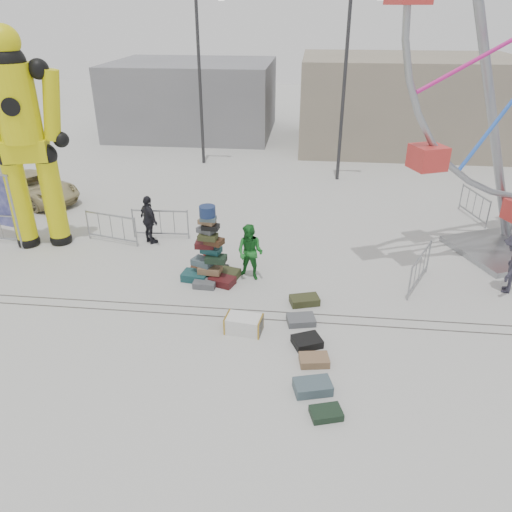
# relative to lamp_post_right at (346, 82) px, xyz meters

# --- Properties ---
(ground) EXTENTS (90.00, 90.00, 0.00)m
(ground) POSITION_rel_lamp_post_right_xyz_m (-3.09, -13.00, -4.48)
(ground) COLOR #9E9E99
(ground) RESTS_ON ground
(track_line_near) EXTENTS (40.00, 0.04, 0.01)m
(track_line_near) POSITION_rel_lamp_post_right_xyz_m (-3.09, -12.40, -4.48)
(track_line_near) COLOR #47443F
(track_line_near) RESTS_ON ground
(track_line_far) EXTENTS (40.00, 0.04, 0.01)m
(track_line_far) POSITION_rel_lamp_post_right_xyz_m (-3.09, -12.00, -4.48)
(track_line_far) COLOR #47443F
(track_line_far) RESTS_ON ground
(building_right) EXTENTS (12.00, 8.00, 5.00)m
(building_right) POSITION_rel_lamp_post_right_xyz_m (3.91, 7.00, -1.98)
(building_right) COLOR gray
(building_right) RESTS_ON ground
(building_left) EXTENTS (10.00, 8.00, 4.40)m
(building_left) POSITION_rel_lamp_post_right_xyz_m (-9.09, 9.00, -2.28)
(building_left) COLOR gray
(building_left) RESTS_ON ground
(lamp_post_right) EXTENTS (1.41, 0.25, 8.00)m
(lamp_post_right) POSITION_rel_lamp_post_right_xyz_m (0.00, 0.00, 0.00)
(lamp_post_right) COLOR #2D2D30
(lamp_post_right) RESTS_ON ground
(lamp_post_left) EXTENTS (1.41, 0.25, 8.00)m
(lamp_post_left) POSITION_rel_lamp_post_right_xyz_m (-7.00, 2.00, 0.00)
(lamp_post_left) COLOR #2D2D30
(lamp_post_left) RESTS_ON ground
(suitcase_tower) EXTENTS (1.81, 1.52, 2.43)m
(suitcase_tower) POSITION_rel_lamp_post_right_xyz_m (-4.33, -10.37, -3.80)
(suitcase_tower) COLOR #18474A
(suitcase_tower) RESTS_ON ground
(crash_test_dummy) EXTENTS (2.92, 1.30, 7.35)m
(crash_test_dummy) POSITION_rel_lamp_post_right_xyz_m (-10.65, -8.50, -0.61)
(crash_test_dummy) COLOR black
(crash_test_dummy) RESTS_ON ground
(steamer_trunk) EXTENTS (1.00, 0.66, 0.44)m
(steamer_trunk) POSITION_rel_lamp_post_right_xyz_m (-2.95, -13.00, -4.26)
(steamer_trunk) COLOR silver
(steamer_trunk) RESTS_ON ground
(row_case_0) EXTENTS (0.91, 0.69, 0.22)m
(row_case_0) POSITION_rel_lamp_post_right_xyz_m (-1.41, -11.48, -4.37)
(row_case_0) COLOR #373B1D
(row_case_0) RESTS_ON ground
(row_case_1) EXTENTS (0.83, 0.68, 0.18)m
(row_case_1) POSITION_rel_lamp_post_right_xyz_m (-1.48, -12.45, -4.39)
(row_case_1) COLOR #56595E
(row_case_1) RESTS_ON ground
(row_case_2) EXTENTS (0.86, 0.79, 0.20)m
(row_case_2) POSITION_rel_lamp_post_right_xyz_m (-1.30, -13.40, -4.38)
(row_case_2) COLOR black
(row_case_2) RESTS_ON ground
(row_case_3) EXTENTS (0.76, 0.58, 0.20)m
(row_case_3) POSITION_rel_lamp_post_right_xyz_m (-1.12, -14.11, -4.38)
(row_case_3) COLOR #886545
(row_case_3) RESTS_ON ground
(row_case_4) EXTENTS (0.93, 0.72, 0.24)m
(row_case_4) POSITION_rel_lamp_post_right_xyz_m (-1.15, -15.06, -4.36)
(row_case_4) COLOR #455A63
(row_case_4) RESTS_ON ground
(row_case_5) EXTENTS (0.74, 0.61, 0.17)m
(row_case_5) POSITION_rel_lamp_post_right_xyz_m (-0.86, -15.79, -4.40)
(row_case_5) COLOR black
(row_case_5) RESTS_ON ground
(barricade_dummy_a) EXTENTS (2.00, 0.11, 1.10)m
(barricade_dummy_a) POSITION_rel_lamp_post_right_xyz_m (-12.13, -8.63, -3.93)
(barricade_dummy_a) COLOR gray
(barricade_dummy_a) RESTS_ON ground
(barricade_dummy_b) EXTENTS (1.96, 0.58, 1.10)m
(barricade_dummy_b) POSITION_rel_lamp_post_right_xyz_m (-8.30, -8.14, -3.93)
(barricade_dummy_b) COLOR gray
(barricade_dummy_b) RESTS_ON ground
(barricade_dummy_c) EXTENTS (2.00, 0.17, 1.10)m
(barricade_dummy_c) POSITION_rel_lamp_post_right_xyz_m (-6.68, -7.57, -3.93)
(barricade_dummy_c) COLOR gray
(barricade_dummy_c) RESTS_ON ground
(barricade_wheel_front) EXTENTS (0.96, 1.85, 1.10)m
(barricade_wheel_front) POSITION_rel_lamp_post_right_xyz_m (1.96, -10.07, -3.93)
(barricade_wheel_front) COLOR gray
(barricade_wheel_front) RESTS_ON ground
(barricade_wheel_back) EXTENTS (0.60, 1.96, 1.10)m
(barricade_wheel_back) POSITION_rel_lamp_post_right_xyz_m (5.05, -4.43, -3.93)
(barricade_wheel_back) COLOR gray
(barricade_wheel_back) RESTS_ON ground
(pedestrian_red) EXTENTS (0.59, 0.39, 1.59)m
(pedestrian_red) POSITION_rel_lamp_post_right_xyz_m (-4.44, -9.70, -3.69)
(pedestrian_red) COLOR #9E2216
(pedestrian_red) RESTS_ON ground
(pedestrian_green) EXTENTS (1.03, 0.91, 1.77)m
(pedestrian_green) POSITION_rel_lamp_post_right_xyz_m (-3.12, -10.17, -3.59)
(pedestrian_green) COLOR #1A6A23
(pedestrian_green) RESTS_ON ground
(pedestrian_black) EXTENTS (1.04, 1.01, 1.75)m
(pedestrian_black) POSITION_rel_lamp_post_right_xyz_m (-6.94, -8.01, -3.61)
(pedestrian_black) COLOR black
(pedestrian_black) RESTS_ON ground
(pedestrian_grey) EXTENTS (1.08, 1.33, 1.80)m
(pedestrian_grey) POSITION_rel_lamp_post_right_xyz_m (4.50, -10.11, -3.58)
(pedestrian_grey) COLOR #252430
(pedestrian_grey) RESTS_ON ground
(parked_suv) EXTENTS (4.68, 3.81, 1.19)m
(parked_suv) POSITION_rel_lamp_post_right_xyz_m (-13.09, -4.38, -3.89)
(parked_suv) COLOR tan
(parked_suv) RESTS_ON ground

